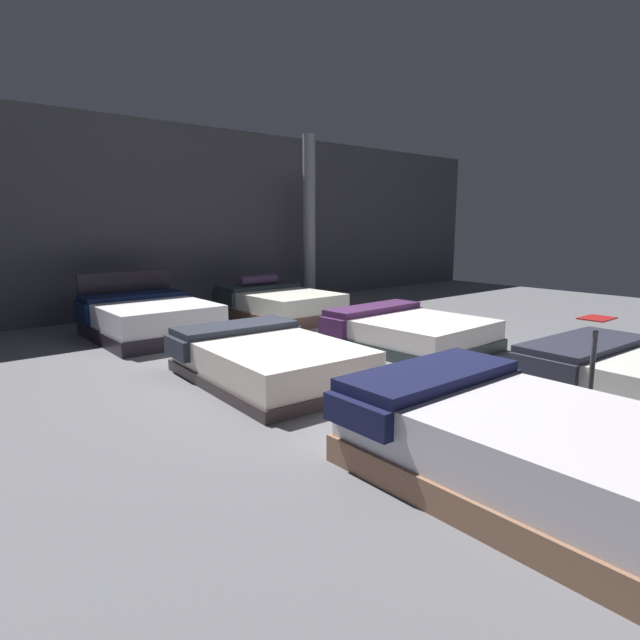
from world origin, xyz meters
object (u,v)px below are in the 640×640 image
at_px(bed_5, 279,304).
at_px(price_sign, 590,390).
at_px(bed_3, 409,332).
at_px(bed_2, 268,360).
at_px(support_pillar, 309,220).
at_px(bed_4, 150,319).
at_px(bed_0, 516,443).

distance_m(bed_5, price_sign, 5.99).
relative_size(bed_3, bed_5, 0.93).
bearing_deg(price_sign, bed_2, 111.17).
distance_m(bed_3, bed_5, 2.97).
relative_size(bed_3, support_pillar, 0.57).
height_order(bed_3, bed_4, bed_4).
bearing_deg(support_pillar, bed_2, -133.54).
bearing_deg(price_sign, support_pillar, 67.53).
bearing_deg(support_pillar, bed_5, -143.73).
height_order(bed_5, price_sign, price_sign).
xyz_separation_m(price_sign, support_pillar, (2.96, 7.17, 1.39)).
relative_size(bed_2, bed_4, 1.10).
xyz_separation_m(bed_3, support_pillar, (1.73, 4.27, 1.54)).
distance_m(bed_2, bed_3, 2.34).
xyz_separation_m(bed_3, bed_4, (-2.44, 2.92, 0.06)).
relative_size(bed_3, price_sign, 2.10).
bearing_deg(bed_5, price_sign, -102.39).
xyz_separation_m(bed_4, price_sign, (1.21, -5.81, 0.08)).
bearing_deg(support_pillar, bed_0, -120.07).
distance_m(bed_5, support_pillar, 2.66).
relative_size(bed_0, bed_3, 1.08).
height_order(bed_5, support_pillar, support_pillar).
height_order(price_sign, support_pillar, support_pillar).
xyz_separation_m(bed_0, support_pillar, (4.18, 7.22, 1.48)).
bearing_deg(bed_5, bed_4, -179.55).
relative_size(bed_5, support_pillar, 0.61).
bearing_deg(bed_4, bed_2, -86.97).
bearing_deg(bed_4, bed_3, -48.94).
bearing_deg(bed_3, bed_0, -131.55).
bearing_deg(bed_2, support_pillar, 49.83).
distance_m(bed_3, price_sign, 3.15).
bearing_deg(bed_5, bed_0, -113.04).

